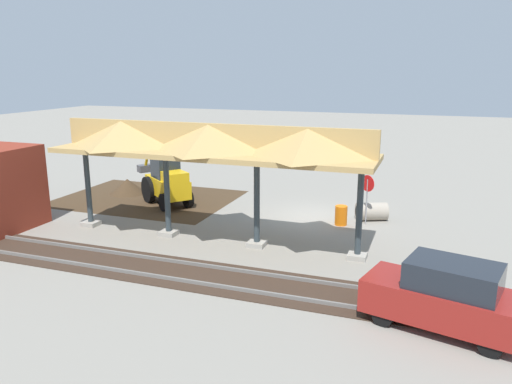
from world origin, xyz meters
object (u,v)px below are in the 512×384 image
at_px(concrete_pipe, 372,211).
at_px(traffic_barrel, 341,215).
at_px(stop_sign, 367,189).
at_px(backhoe, 166,180).
at_px(distant_parked_car, 445,296).

distance_m(concrete_pipe, traffic_barrel, 1.74).
distance_m(stop_sign, traffic_barrel, 1.69).
xyz_separation_m(backhoe, distant_parked_car, (-13.79, 9.09, -0.28)).
distance_m(backhoe, distant_parked_car, 16.52).
relative_size(stop_sign, backhoe, 0.49).
bearing_deg(traffic_barrel, stop_sign, -157.74).
bearing_deg(traffic_barrel, backhoe, -3.46).
xyz_separation_m(concrete_pipe, distant_parked_car, (-3.16, 9.76, 0.56)).
distance_m(stop_sign, backhoe, 10.48).
xyz_separation_m(stop_sign, traffic_barrel, (1.07, 0.44, -1.23)).
bearing_deg(backhoe, distant_parked_car, 146.61).
distance_m(concrete_pipe, distant_parked_car, 10.27).
height_order(backhoe, traffic_barrel, backhoe).
xyz_separation_m(distant_parked_car, traffic_barrel, (4.39, -8.52, -0.53)).
bearing_deg(concrete_pipe, backhoe, 3.59).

